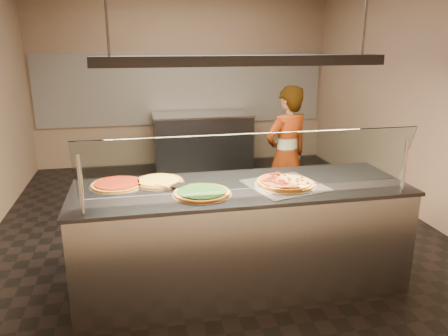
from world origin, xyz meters
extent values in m
cube|color=black|center=(0.00, 0.00, -0.01)|extent=(5.00, 6.00, 0.02)
cube|color=#8F775C|center=(0.00, 3.01, 1.50)|extent=(5.00, 0.02, 3.00)
cube|color=#8F775C|center=(0.00, -3.01, 1.50)|extent=(5.00, 0.02, 3.00)
cube|color=#8F775C|center=(2.51, 0.00, 1.50)|extent=(0.02, 6.00, 3.00)
cube|color=silver|center=(0.00, 2.98, 1.30)|extent=(4.90, 0.02, 1.20)
cube|color=#B7B7BC|center=(0.00, -1.18, 0.45)|extent=(2.76, 0.90, 0.90)
cube|color=#343439|center=(0.00, -1.18, 0.92)|extent=(2.80, 0.94, 0.03)
cylinder|color=#B7B7BC|center=(-1.24, -1.58, 1.15)|extent=(0.03, 0.03, 0.44)
cylinder|color=#B7B7BC|center=(1.23, -1.58, 1.15)|extent=(0.03, 0.03, 0.44)
cube|color=white|center=(0.00, -1.52, 1.23)|extent=(2.56, 0.18, 0.47)
cube|color=silver|center=(0.36, -1.25, 0.93)|extent=(0.70, 0.70, 0.01)
cylinder|color=silver|center=(0.36, -1.25, 0.94)|extent=(0.51, 0.51, 0.01)
cylinder|color=#5E0E0D|center=(0.35, -1.07, 0.99)|extent=(0.06, 0.06, 0.01)
cylinder|color=#5E0E0D|center=(0.30, -1.08, 0.99)|extent=(0.06, 0.06, 0.01)
cylinder|color=#5E0E0D|center=(0.29, -1.16, 0.99)|extent=(0.06, 0.06, 0.01)
cylinder|color=#5E0E0D|center=(0.25, -1.18, 0.99)|extent=(0.06, 0.06, 0.01)
cylinder|color=#5E0E0D|center=(0.22, -1.21, 0.99)|extent=(0.06, 0.06, 0.01)
cylinder|color=#5E0E0D|center=(0.18, -1.24, 0.99)|extent=(0.06, 0.06, 0.01)
cylinder|color=#5E0E0D|center=(0.24, -1.28, 0.99)|extent=(0.06, 0.06, 0.01)
cylinder|color=#5E0E0D|center=(0.31, -1.27, 0.99)|extent=(0.06, 0.06, 0.01)
cylinder|color=#5E0E0D|center=(0.26, -1.33, 0.99)|extent=(0.06, 0.06, 0.01)
cylinder|color=#5E0E0D|center=(0.30, -1.36, 0.99)|extent=(0.06, 0.06, 0.01)
cylinder|color=#5E0E0D|center=(0.32, -1.34, 0.99)|extent=(0.06, 0.06, 0.01)
cube|color=#19590F|center=(0.34, -1.09, 0.99)|extent=(0.02, 0.02, 0.01)
cube|color=#19590F|center=(0.27, -1.14, 0.99)|extent=(0.02, 0.01, 0.01)
cube|color=#19590F|center=(0.25, -1.18, 0.99)|extent=(0.02, 0.02, 0.01)
cube|color=#19590F|center=(0.27, -1.22, 0.99)|extent=(0.01, 0.02, 0.01)
cube|color=#19590F|center=(0.21, -1.27, 0.99)|extent=(0.02, 0.02, 0.01)
cube|color=#19590F|center=(0.25, -1.30, 0.99)|extent=(0.02, 0.02, 0.01)
sphere|color=#513014|center=(0.39, -1.34, 0.97)|extent=(0.03, 0.03, 0.03)
sphere|color=#513014|center=(0.43, -1.35, 0.97)|extent=(0.03, 0.03, 0.03)
sphere|color=#513014|center=(0.38, -1.27, 0.97)|extent=(0.03, 0.03, 0.03)
sphere|color=#513014|center=(0.52, -1.33, 0.97)|extent=(0.03, 0.03, 0.03)
sphere|color=#513014|center=(0.45, -1.27, 0.97)|extent=(0.03, 0.03, 0.03)
sphere|color=#513014|center=(0.50, -1.25, 0.97)|extent=(0.03, 0.03, 0.03)
sphere|color=#513014|center=(0.47, -1.22, 0.97)|extent=(0.03, 0.03, 0.03)
sphere|color=#513014|center=(0.53, -1.18, 0.97)|extent=(0.03, 0.03, 0.03)
sphere|color=#513014|center=(0.41, -1.21, 0.97)|extent=(0.03, 0.03, 0.03)
sphere|color=#513014|center=(0.41, -1.18, 0.97)|extent=(0.03, 0.03, 0.03)
sphere|color=#513014|center=(0.41, -1.09, 0.97)|extent=(0.03, 0.03, 0.03)
cylinder|color=silver|center=(-0.36, -1.33, 0.93)|extent=(0.48, 0.48, 0.01)
cylinder|color=#965519|center=(-0.36, -1.33, 0.95)|extent=(0.45, 0.45, 0.02)
cylinder|color=black|center=(-0.36, -1.33, 0.96)|extent=(0.39, 0.39, 0.01)
cylinder|color=silver|center=(-0.68, -0.96, 0.93)|extent=(0.44, 0.44, 0.01)
cylinder|color=#965519|center=(-0.68, -0.96, 0.94)|extent=(0.41, 0.41, 0.02)
cylinder|color=gold|center=(-0.68, -0.96, 0.96)|extent=(0.36, 0.36, 0.01)
cylinder|color=silver|center=(-1.02, -0.97, 0.93)|extent=(0.46, 0.46, 0.01)
cylinder|color=#965519|center=(-1.02, -0.97, 0.94)|extent=(0.43, 0.43, 0.02)
cylinder|color=#680A0A|center=(-1.02, -0.97, 0.96)|extent=(0.37, 0.37, 0.01)
cube|color=#B7B7BC|center=(-0.52, -1.14, 0.96)|extent=(0.17, 0.17, 0.00)
cylinder|color=tan|center=(-0.66, -1.13, 0.96)|extent=(0.12, 0.11, 0.02)
cube|color=#343439|center=(0.25, 2.55, 0.45)|extent=(1.60, 0.70, 0.90)
cube|color=#B7B7BC|center=(0.25, 2.55, 0.92)|extent=(1.64, 0.74, 0.03)
imported|color=#232226|center=(0.86, 0.13, 0.81)|extent=(0.69, 0.58, 1.62)
cube|color=#343439|center=(0.00, -1.18, 1.95)|extent=(2.30, 0.18, 0.08)
camera|label=1|loc=(-0.85, -4.55, 2.10)|focal=35.00mm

